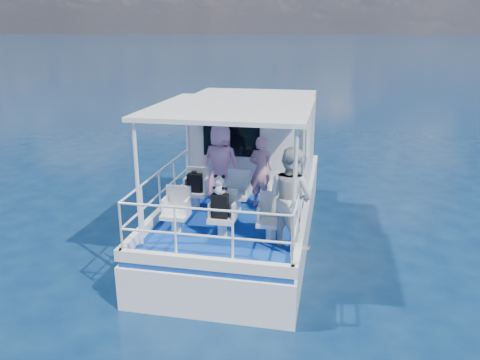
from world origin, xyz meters
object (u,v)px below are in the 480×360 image
passenger_stbd_aft (291,197)px  panda (220,185)px  passenger_port_fwd (221,164)px  backpack_center (220,206)px

passenger_stbd_aft → panda: 1.29m
passenger_port_fwd → panda: (0.43, -1.85, 0.14)m
backpack_center → panda: size_ratio=1.22×
passenger_port_fwd → backpack_center: passenger_port_fwd is taller
passenger_stbd_aft → panda: (-1.28, 0.10, 0.11)m
passenger_stbd_aft → panda: size_ratio=4.91×
passenger_port_fwd → backpack_center: size_ratio=3.91×
passenger_port_fwd → panda: 1.91m
backpack_center → passenger_port_fwd: bearing=103.2°
backpack_center → passenger_stbd_aft: bearing=-4.3°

